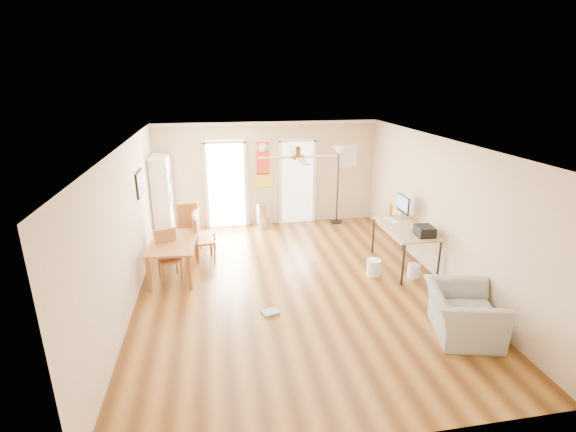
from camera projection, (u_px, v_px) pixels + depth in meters
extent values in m
plane|color=brown|center=(294.00, 286.00, 7.61)|extent=(7.00, 7.00, 0.00)
cube|color=red|center=(263.00, 165.00, 10.34)|extent=(0.46, 0.03, 1.10)
cube|color=white|center=(347.00, 156.00, 10.65)|extent=(0.50, 0.04, 0.60)
cube|color=black|center=(140.00, 183.00, 7.93)|extent=(0.04, 0.66, 0.48)
cylinder|color=silver|center=(263.00, 216.00, 10.46)|extent=(0.35, 0.35, 0.62)
cube|color=silver|center=(392.00, 220.00, 8.51)|extent=(0.21, 0.43, 0.02)
cube|color=black|center=(425.00, 231.00, 7.68)|extent=(0.32, 0.37, 0.18)
cylinder|color=orange|center=(390.00, 210.00, 8.79)|extent=(0.11, 0.11, 0.25)
cylinder|color=white|center=(374.00, 267.00, 7.99)|extent=(0.31, 0.31, 0.31)
cylinder|color=white|center=(414.00, 271.00, 7.89)|extent=(0.25, 0.25, 0.27)
cube|color=#999893|center=(270.00, 312.00, 6.73)|extent=(0.31, 0.28, 0.04)
imported|color=gray|center=(463.00, 313.00, 6.07)|extent=(1.21, 1.30, 0.71)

